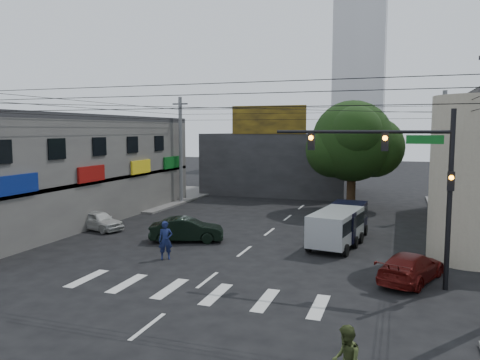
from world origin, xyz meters
The scene contains 17 objects.
ground centered at (0.00, 0.00, 0.00)m, with size 160.00×160.00×0.00m, color black.
sidewalk_far_left centered at (-18.00, 18.00, 0.07)m, with size 16.00×16.00×0.15m, color #514F4C.
building_left centered at (-18.00, 6.00, 3.50)m, with size 14.00×24.00×7.00m, color #4E4B48.
corner_column centered at (11.00, 4.00, 4.00)m, with size 4.00×4.00×8.00m, color gray.
building_far centered at (-4.00, 26.00, 3.00)m, with size 14.00×10.00×6.00m, color #232326.
billboard centered at (-4.00, 21.10, 7.30)m, with size 7.00×0.30×2.60m, color olive.
tower_distant centered at (0.00, 70.00, 22.00)m, with size 9.00×9.00×44.00m, color silver.
street_tree centered at (4.00, 17.00, 5.47)m, with size 6.40×6.40×8.70m.
traffic_gantry centered at (7.82, -1.00, 4.83)m, with size 7.10×0.35×7.20m.
utility_pole_far_left centered at (-10.50, 16.00, 4.60)m, with size 0.32×0.32×9.20m, color #59595B.
utility_pole_far_right centered at (10.50, 16.00, 4.60)m, with size 0.32×0.32×9.20m, color #59595B.
dark_sedan centered at (-3.82, 3.04, 0.69)m, with size 4.42×2.82×1.38m, color black.
white_compact centered at (-10.50, 4.00, 0.62)m, with size 3.88×2.35×1.24m, color #B3B4AF.
maroon_sedan centered at (8.20, -0.36, 0.62)m, with size 3.13×4.58×1.23m, color #4E0D0B.
silver_minivan centered at (4.45, 4.42, 1.00)m, with size 2.64×4.90×2.00m, color #ABAFB3, non-canonical shape.
navy_van centered at (4.67, 6.39, 1.00)m, with size 2.29×5.12×1.99m, color black, non-canonical shape.
traffic_officer centered at (-3.23, -0.65, 0.95)m, with size 0.83×0.74×1.90m, color #131B42.
Camera 1 is at (7.59, -20.87, 6.38)m, focal length 35.00 mm.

